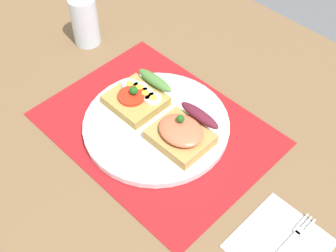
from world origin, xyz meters
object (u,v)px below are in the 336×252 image
at_px(sandwich_egg_tomato, 139,96).
at_px(fork, 286,246).
at_px(napkin, 280,244).
at_px(drinking_glass, 85,21).
at_px(plate, 156,125).
at_px(sandwich_salmon, 182,132).

distance_m(sandwich_egg_tomato, fork, 0.37).
xyz_separation_m(napkin, fork, (0.01, 0.00, 0.00)).
relative_size(fork, drinking_glass, 1.36).
distance_m(plate, sandwich_egg_tomato, 0.07).
relative_size(sandwich_salmon, drinking_glass, 0.93).
bearing_deg(plate, fork, -5.42).
relative_size(plate, drinking_glass, 2.44).
bearing_deg(plate, napkin, -5.78).
bearing_deg(fork, plate, 174.58).
distance_m(napkin, drinking_glass, 0.59).
distance_m(sandwich_salmon, fork, 0.25).
bearing_deg(napkin, sandwich_salmon, 171.60).
bearing_deg(drinking_glass, napkin, -9.69).
distance_m(fork, drinking_glass, 0.60).
bearing_deg(sandwich_egg_tomato, sandwich_salmon, -4.00).
distance_m(plate, fork, 0.31).
relative_size(sandwich_egg_tomato, drinking_glass, 0.97).
bearing_deg(sandwich_egg_tomato, napkin, -6.92).
bearing_deg(napkin, drinking_glass, 170.31).
distance_m(plate, drinking_glass, 0.30).
bearing_deg(sandwich_egg_tomato, fork, -6.59).
bearing_deg(plate, drinking_glass, 166.38).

